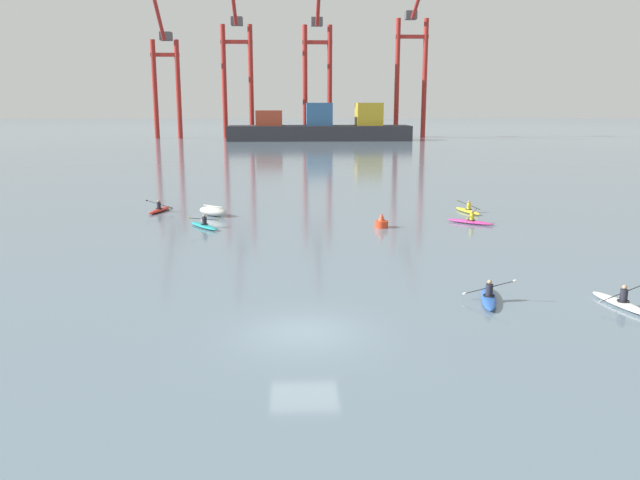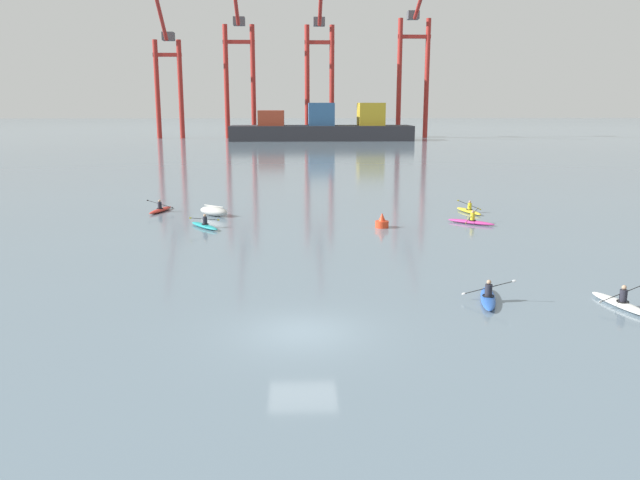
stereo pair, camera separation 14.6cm
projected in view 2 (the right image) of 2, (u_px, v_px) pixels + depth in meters
The scene contains 14 objects.
ground_plane at pixel (303, 333), 22.67m from camera, with size 800.00×800.00×0.00m, color slate.
container_barge at pixel (323, 128), 148.10m from camera, with size 42.62×10.29×8.70m.
gantry_crane_west at pixel (167, 68), 153.80m from camera, with size 6.95×19.44×36.99m.
gantry_crane_west_mid at pixel (239, 61), 153.94m from camera, with size 7.81×19.99×38.91m.
gantry_crane_east_mid at pixel (320, 63), 153.71m from camera, with size 7.30×17.98×36.53m.
gantry_crane_east at pixel (414, 60), 156.53m from camera, with size 8.18×17.93×36.35m.
capsized_dinghy at pixel (214, 211), 46.73m from camera, with size 2.71×2.49×0.76m.
channel_buoy at pixel (382, 222), 42.16m from camera, with size 0.90×0.90×1.00m.
kayak_blue at pixel (488, 297), 26.27m from camera, with size 2.13×3.44×1.03m.
kayak_yellow at pixel (469, 211), 48.03m from camera, with size 2.10×3.44×1.08m.
kayak_magenta at pixel (471, 221), 43.51m from camera, with size 3.03×2.59×1.07m.
kayak_white at pixel (621, 303), 25.50m from camera, with size 2.18×3.45×0.98m.
kayak_red at pixel (160, 210), 48.51m from camera, with size 2.17×3.44×0.95m.
kayak_teal at pixel (205, 225), 42.10m from camera, with size 2.48×3.11×0.95m.
Camera 2 is at (-0.22, -21.47, 8.01)m, focal length 35.31 mm.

